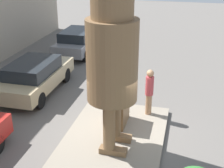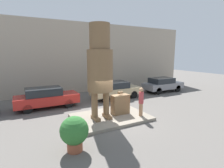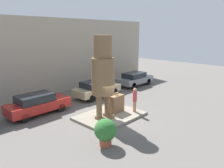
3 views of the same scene
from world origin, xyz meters
TOP-DOWN VIEW (x-y plane):
  - ground_plane at (0.00, 0.00)m, footprint 60.00×60.00m
  - pedestal at (0.00, 0.00)m, footprint 4.47×3.22m
  - building_backdrop at (0.00, 8.29)m, footprint 28.00×0.60m
  - statue_figure at (-0.71, -0.06)m, footprint 1.46×1.46m
  - giant_suitcase at (0.71, 0.04)m, footprint 1.12×0.53m
  - tourist at (1.64, -0.87)m, footprint 0.30×0.30m
  - parked_car_red at (-3.15, 4.13)m, footprint 4.43×1.73m
  - parked_car_tan at (2.68, 4.22)m, footprint 4.47×1.82m
  - parked_car_grey at (8.40, 4.27)m, footprint 4.31×1.79m
  - planter_pot at (-3.00, -2.55)m, footprint 1.16×1.16m

SIDE VIEW (x-z plane):
  - ground_plane at x=0.00m, z-range 0.00..0.00m
  - pedestal at x=0.00m, z-range 0.00..0.17m
  - parked_car_red at x=-3.15m, z-range 0.04..1.55m
  - giant_suitcase at x=0.71m, z-range 0.07..1.52m
  - parked_car_grey at x=8.40m, z-range 0.06..1.54m
  - parked_car_tan at x=2.68m, z-range 0.05..1.54m
  - planter_pot at x=-3.00m, z-range 0.09..1.56m
  - tourist at x=1.64m, z-range 0.26..2.01m
  - statue_figure at x=-0.71m, z-range 0.63..6.04m
  - building_backdrop at x=0.00m, z-range 0.00..7.05m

